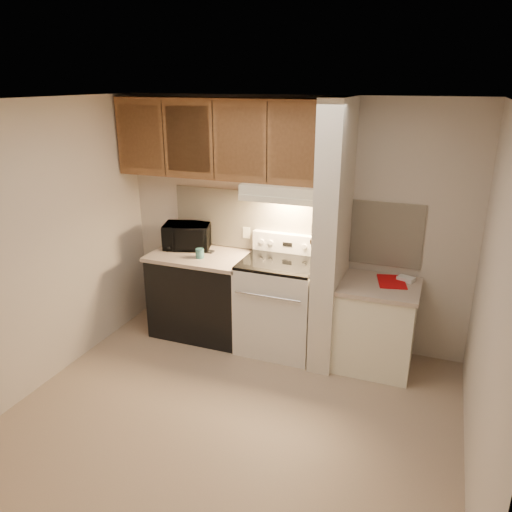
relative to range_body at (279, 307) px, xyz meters
The scene contains 50 objects.
floor 1.24m from the range_body, 90.00° to the right, with size 3.60×3.60×0.00m, color tan.
ceiling 2.34m from the range_body, 90.00° to the right, with size 3.60×3.60×0.00m, color white.
wall_back 0.86m from the range_body, 90.00° to the left, with size 3.60×0.02×2.50m, color beige.
wall_left 2.28m from the range_body, 147.31° to the right, with size 0.02×3.00×2.50m, color beige.
wall_right 2.28m from the range_body, 32.69° to the right, with size 0.02×3.00×2.50m, color beige.
backsplash 0.84m from the range_body, 90.00° to the left, with size 2.60×0.02×0.63m, color beige.
range_body is the anchor object (origin of this frame).
oven_window 0.32m from the range_body, 90.00° to the right, with size 0.50×0.01×0.30m, color black.
oven_handle 0.44m from the range_body, 90.00° to the right, with size 0.02×0.02×0.65m, color silver.
cooktop 0.48m from the range_body, ahead, with size 0.74×0.64×0.03m, color black.
range_backguard 0.66m from the range_body, 90.00° to the left, with size 0.76×0.08×0.20m, color silver.
range_display 0.64m from the range_body, 90.00° to the left, with size 0.10×0.01×0.04m, color black.
range_knob_left_outer 0.70m from the range_body, 139.40° to the left, with size 0.05×0.05×0.02m, color silver.
range_knob_left_inner 0.66m from the range_body, 126.87° to the left, with size 0.05×0.05×0.02m, color silver.
range_knob_right_inner 0.66m from the range_body, 53.13° to the left, with size 0.05×0.05×0.02m, color silver.
range_knob_right_outer 0.70m from the range_body, 40.60° to the left, with size 0.05×0.05×0.02m, color silver.
dishwasher_front 0.88m from the range_body, behind, with size 1.00×0.63×0.87m, color black.
left_countertop 0.98m from the range_body, behind, with size 1.04×0.67×0.04m, color #B7A291.
spoon_rest 1.00m from the range_body, behind, with size 0.23×0.07×0.02m, color black.
teal_jar 0.97m from the range_body, behind, with size 0.09×0.09×0.10m, color #30686A.
outlet 0.86m from the range_body, 146.31° to the left, with size 0.08×0.01×0.12m, color white.
microwave 1.25m from the range_body, behind, with size 0.49×0.33×0.27m, color black.
partition_pillar 0.94m from the range_body, ahead, with size 0.22×0.70×2.50m, color beige.
pillar_trim 0.93m from the range_body, ahead, with size 0.01×0.70×0.04m, color brown.
knife_strip 0.95m from the range_body, ahead, with size 0.02×0.42×0.04m, color black.
knife_blade_a 0.88m from the range_body, 30.18° to the right, with size 0.01×0.04×0.16m, color silver.
knife_handle_a 1.01m from the range_body, 31.23° to the right, with size 0.02×0.02×0.10m, color black.
knife_blade_b 0.85m from the range_body, 18.26° to the right, with size 0.01×0.04×0.18m, color silver.
knife_handle_b 0.99m from the range_body, 18.57° to the right, with size 0.02×0.02×0.10m, color black.
knife_blade_c 0.83m from the range_body, ahead, with size 0.01×0.04×0.20m, color silver.
knife_handle_c 0.99m from the range_body, ahead, with size 0.02×0.02×0.10m, color black.
knife_blade_d 0.85m from the range_body, ahead, with size 0.01×0.04×0.16m, color silver.
knife_handle_d 0.99m from the range_body, ahead, with size 0.02×0.02×0.10m, color black.
knife_blade_e 0.84m from the range_body, 14.19° to the left, with size 0.01×0.04×0.18m, color silver.
knife_handle_e 0.99m from the range_body, 16.07° to the left, with size 0.02×0.02×0.10m, color black.
oven_mitt 0.80m from the range_body, 23.58° to the left, with size 0.03×0.10×0.25m, color slate.
right_cab_base 0.97m from the range_body, ahead, with size 0.70×0.60×0.81m, color white.
right_countertop 1.04m from the range_body, ahead, with size 0.74×0.64×0.04m, color #B7A291.
red_folder 1.14m from the range_body, ahead, with size 0.24×0.33×0.01m, color #B2090C.
white_box 1.27m from the range_body, ahead, with size 0.15×0.10×0.04m, color white.
range_hood 1.17m from the range_body, 90.00° to the left, with size 0.78×0.44×0.15m, color white.
hood_lip 1.12m from the range_body, 90.00° to the right, with size 0.78×0.04×0.06m, color white.
upper_cabinets 1.77m from the range_body, 166.16° to the left, with size 2.18×0.33×0.77m, color brown.
cab_door_a 2.22m from the range_body, behind, with size 0.46×0.01×0.63m, color brown.
cab_gap_a 2.04m from the range_body, behind, with size 0.01×0.01×0.73m, color black.
cab_door_b 1.89m from the range_body, behind, with size 0.46×0.01×0.63m, color brown.
cab_gap_b 1.77m from the range_body, behind, with size 0.01×0.01×0.73m, color black.
cab_door_c 1.68m from the range_body, behind, with size 0.46×0.01×0.63m, color brown.
cab_gap_c 1.63m from the range_body, behind, with size 0.01×0.01×0.73m, color black.
cab_door_d 1.63m from the range_body, ahead, with size 0.46×0.01×0.63m, color brown.
Camera 1 is at (1.42, -3.22, 2.64)m, focal length 35.00 mm.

